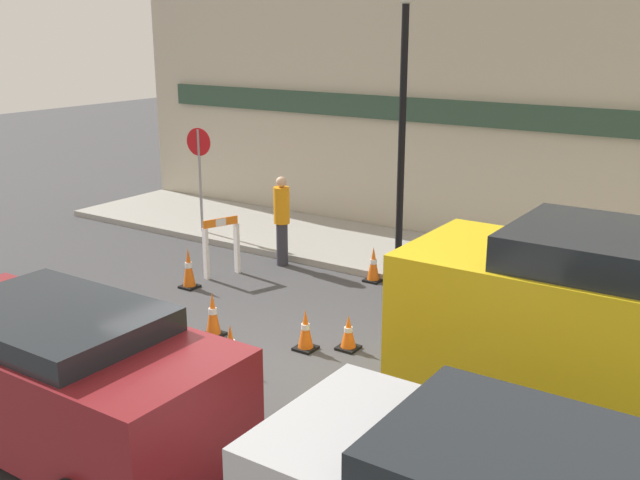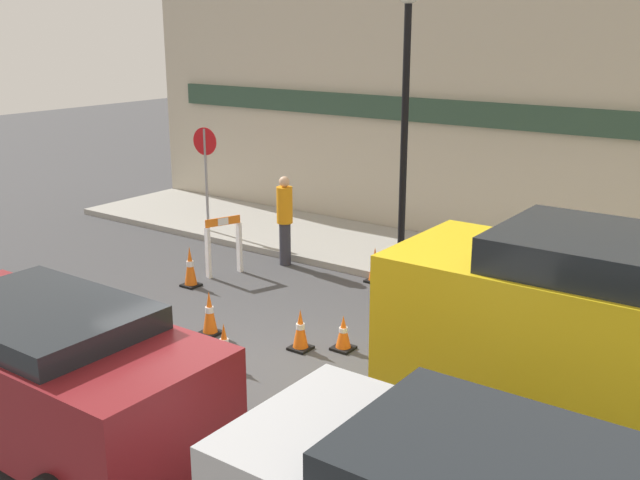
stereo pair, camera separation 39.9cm
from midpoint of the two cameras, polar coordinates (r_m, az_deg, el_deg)
name	(u,v)px [view 1 (the left image)]	position (r m, az deg, el deg)	size (l,w,h in m)	color
ground_plane	(237,378)	(10.23, -7.45, -10.38)	(60.00, 60.00, 0.00)	#424244
sidewalk_slab	(433,260)	(14.87, 7.89, -1.55)	(18.00, 2.96, 0.13)	#9E9B93
storefront_facade	(472,115)	(15.70, 10.82, 9.31)	(18.00, 0.22, 5.50)	#BCB29E
streetlamp_post	(403,88)	(13.52, 5.51, 11.47)	(0.44, 0.44, 5.18)	black
stop_sign	(199,163)	(16.44, -9.86, 5.81)	(0.60, 0.10, 2.28)	gray
barricade_0	(221,246)	(14.03, -8.33, -0.44)	(0.37, 0.71, 1.11)	white
barricade_1	(409,300)	(11.19, 5.81, -4.61)	(0.17, 0.92, 1.09)	white
traffic_cone_0	(306,330)	(10.85, -2.17, -6.91)	(0.30, 0.30, 0.62)	black
traffic_cone_1	(189,269)	(13.54, -10.81, -2.15)	(0.30, 0.30, 0.74)	black
traffic_cone_2	(213,315)	(11.44, -9.16, -5.66)	(0.30, 0.30, 0.69)	black
traffic_cone_3	(373,265)	(13.67, 3.26, -1.90)	(0.30, 0.30, 0.66)	black
traffic_cone_4	(231,347)	(10.38, -7.93, -8.10)	(0.30, 0.30, 0.64)	black
traffic_cone_5	(348,333)	(10.87, 1.12, -7.10)	(0.30, 0.30, 0.53)	black
person_worker	(282,218)	(14.43, -3.72, 1.72)	(0.44, 0.44, 1.76)	#33333D
parked_car_1	(57,371)	(8.70, -20.67, -9.35)	(4.26, 1.94, 1.68)	maroon
work_van	(640,342)	(8.48, 21.99, -7.23)	(5.10, 2.11, 2.48)	yellow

